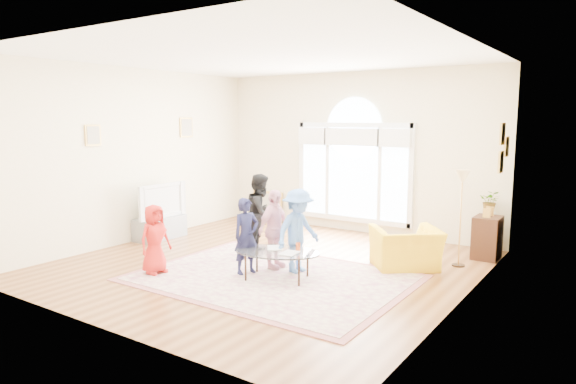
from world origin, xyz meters
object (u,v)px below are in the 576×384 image
Objects in this scene: armchair at (406,248)px; area_rug at (272,278)px; coffee_table at (277,252)px; tv_console at (160,228)px; television at (159,200)px.

area_rug is at bearing 8.17° from armchair.
coffee_table is (0.10, -0.02, 0.39)m from area_rug.
armchair is at bearing 9.13° from tv_console.
armchair reaches higher than area_rug.
coffee_table is at bearing -13.95° from television.
tv_console is at bearing -30.58° from armchair.
area_rug is 3.34m from tv_console.
television reaches higher than coffee_table.
tv_console is 3.44m from coffee_table.
tv_console is at bearing 165.98° from area_rug.
television is 0.81× the size of coffee_table.
coffee_table is (3.33, -0.83, 0.19)m from tv_console.
television is (-3.22, 0.81, 0.73)m from area_rug.
armchair reaches higher than coffee_table.
armchair reaches higher than tv_console.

